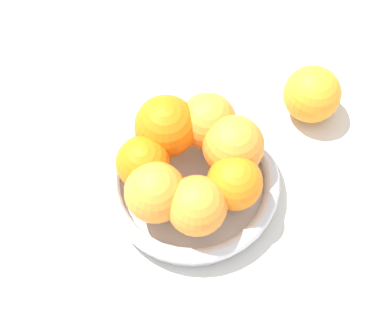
% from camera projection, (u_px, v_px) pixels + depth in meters
% --- Properties ---
extents(ground_plane, '(4.00, 4.00, 0.00)m').
position_uv_depth(ground_plane, '(192.00, 188.00, 0.75)').
color(ground_plane, beige).
extents(fruit_bowl, '(0.24, 0.24, 0.04)m').
position_uv_depth(fruit_bowl, '(192.00, 182.00, 0.73)').
color(fruit_bowl, silver).
rests_on(fruit_bowl, ground_plane).
extents(orange_pile, '(0.20, 0.20, 0.08)m').
position_uv_depth(orange_pile, '(191.00, 159.00, 0.68)').
color(orange_pile, orange).
rests_on(orange_pile, fruit_bowl).
extents(stray_orange, '(0.08, 0.08, 0.08)m').
position_uv_depth(stray_orange, '(312.00, 94.00, 0.77)').
color(stray_orange, orange).
rests_on(stray_orange, ground_plane).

